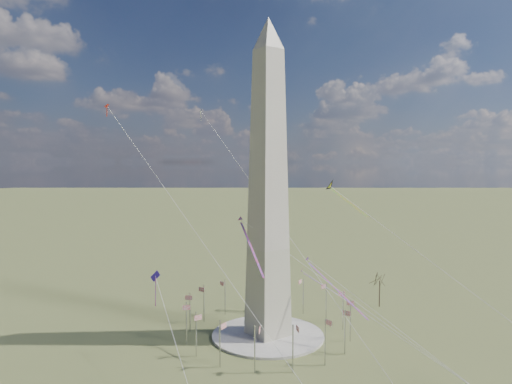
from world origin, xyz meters
TOP-DOWN VIEW (x-y plane):
  - ground at (0.00, 0.00)m, footprint 2000.00×2000.00m
  - plaza at (0.00, 0.00)m, footprint 36.00×36.00m
  - washington_monument at (0.00, 0.00)m, footprint 15.56×15.56m
  - flagpole_ring at (-0.00, -0.00)m, footprint 54.40×54.40m
  - tree_near at (53.52, -1.25)m, footprint 8.80×8.80m
  - kite_delta_black at (35.94, 7.29)m, footprint 10.08×16.43m
  - kite_diamond_purple at (-34.71, 8.18)m, footprint 1.96×3.40m
  - kite_streamer_left at (12.41, -13.91)m, footprint 5.50×22.66m
  - kite_streamer_mid at (-8.51, -1.02)m, footprint 7.31×21.27m
  - kite_streamer_right at (22.70, -0.50)m, footprint 15.41×12.09m
  - kite_small_red at (-41.20, 28.33)m, footprint 1.15×1.62m
  - kite_small_white at (3.90, 50.18)m, footprint 1.52×2.24m

SIDE VIEW (x-z plane):
  - ground at x=0.00m, z-range 0.00..0.00m
  - plaza at x=0.00m, z-range 0.00..0.80m
  - flagpole_ring at x=0.00m, z-range 0.77..13.77m
  - tree_near at x=53.52m, z-range 3.28..18.67m
  - kite_streamer_right at x=22.70m, z-range 7.52..20.21m
  - kite_streamer_left at x=12.41m, z-range 11.86..27.53m
  - kite_diamond_purple at x=-34.71m, z-range 16.75..27.56m
  - kite_streamer_mid at x=-8.51m, z-range 25.33..40.29m
  - kite_delta_black at x=35.94m, z-range 39.54..53.07m
  - washington_monument at x=0.00m, z-range -2.05..97.95m
  - kite_small_red at x=-41.20m, z-range 71.03..75.09m
  - kite_small_white at x=3.90m, z-range 74.02..78.76m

